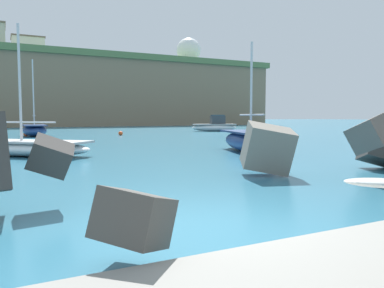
# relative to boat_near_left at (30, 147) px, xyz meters

# --- Properties ---
(ground_plane) EXTENTS (400.00, 400.00, 0.00)m
(ground_plane) POSITION_rel_boat_near_left_xyz_m (1.97, -13.96, -0.43)
(ground_plane) COLOR #2D6B84
(breakwater_jetty) EXTENTS (31.54, 7.10, 2.41)m
(breakwater_jetty) POSITION_rel_boat_near_left_xyz_m (4.63, -12.87, 0.67)
(breakwater_jetty) COLOR gray
(breakwater_jetty) RESTS_ON ground
(boat_near_left) EXTENTS (6.18, 5.82, 6.31)m
(boat_near_left) POSITION_rel_boat_near_left_xyz_m (0.00, 0.00, 0.00)
(boat_near_left) COLOR white
(boat_near_left) RESTS_ON ground
(boat_near_centre) EXTENTS (3.47, 6.50, 5.77)m
(boat_near_centre) POSITION_rel_boat_near_left_xyz_m (10.66, -2.88, 0.17)
(boat_near_centre) COLOR navy
(boat_near_centre) RESTS_ON ground
(boat_near_right) EXTENTS (6.20, 3.02, 2.12)m
(boat_near_right) POSITION_rel_boat_near_left_xyz_m (23.20, 22.45, 0.25)
(boat_near_right) COLOR white
(boat_near_right) RESTS_ON ground
(boat_mid_centre) EXTENTS (2.14, 4.98, 7.37)m
(boat_mid_centre) POSITION_rel_boat_near_left_xyz_m (1.55, 19.51, 0.18)
(boat_mid_centre) COLOR navy
(boat_mid_centre) RESTS_ON ground
(mooring_buoy_inner) EXTENTS (0.44, 0.44, 0.44)m
(mooring_buoy_inner) POSITION_rel_boat_near_left_xyz_m (0.75, 19.60, -0.21)
(mooring_buoy_inner) COLOR #E54C1E
(mooring_buoy_inner) RESTS_ON ground
(mooring_buoy_middle) EXTENTS (0.44, 0.44, 0.44)m
(mooring_buoy_middle) POSITION_rel_boat_near_left_xyz_m (9.37, 17.35, -0.21)
(mooring_buoy_middle) COLOR #E54C1E
(mooring_buoy_middle) RESTS_ON ground
(headland_bluff) EXTENTS (79.26, 44.74, 14.27)m
(headland_bluff) POSITION_rel_boat_near_left_xyz_m (14.90, 73.80, 6.73)
(headland_bluff) COLOR #847056
(headland_bluff) RESTS_ON ground
(radar_dome) EXTENTS (6.57, 6.57, 8.97)m
(radar_dome) POSITION_rel_boat_near_left_xyz_m (44.76, 74.35, 18.45)
(radar_dome) COLOR silver
(radar_dome) RESTS_ON headland_bluff
(station_building_west) EXTENTS (7.15, 6.83, 5.84)m
(station_building_west) POSITION_rel_boat_near_left_xyz_m (4.52, 76.82, 16.77)
(station_building_west) COLOR silver
(station_building_west) RESTS_ON headland_bluff
(station_building_east) EXTENTS (5.00, 5.01, 4.62)m
(station_building_east) POSITION_rel_boat_near_left_xyz_m (10.43, 80.64, 16.16)
(station_building_east) COLOR silver
(station_building_east) RESTS_ON headland_bluff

